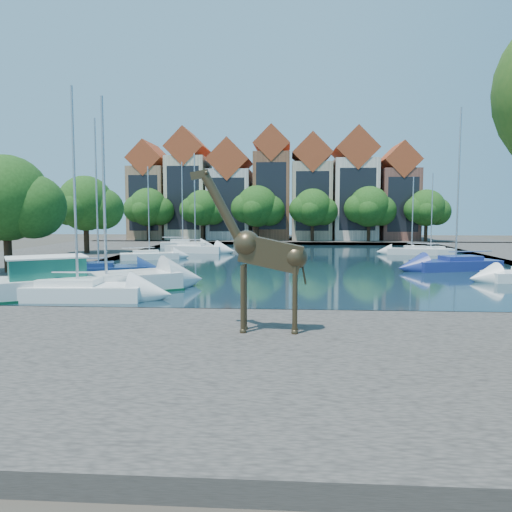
{
  "coord_description": "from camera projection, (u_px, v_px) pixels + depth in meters",
  "views": [
    {
      "loc": [
        -1.29,
        -21.59,
        4.78
      ],
      "look_at": [
        -2.6,
        -2.0,
        3.01
      ],
      "focal_mm": 35.0,
      "sensor_mm": 36.0,
      "label": 1
    }
  ],
  "objects": [
    {
      "name": "townhouse_east_mid",
      "position": [
        354.0,
        189.0,
        76.14
      ],
      "size": [
        6.43,
        9.18,
        16.65
      ],
      "color": "beige",
      "rests_on": "far_quay"
    },
    {
      "name": "far_tree_far_east",
      "position": [
        427.0,
        209.0,
        70.31
      ],
      "size": [
        6.76,
        5.2,
        7.36
      ],
      "color": "#332114",
      "rests_on": "far_quay"
    },
    {
      "name": "far_tree_mid_east",
      "position": [
        313.0,
        209.0,
        71.38
      ],
      "size": [
        7.02,
        5.4,
        7.52
      ],
      "color": "#332114",
      "rests_on": "far_quay"
    },
    {
      "name": "water_basin",
      "position": [
        303.0,
        263.0,
        45.65
      ],
      "size": [
        38.0,
        50.0,
        0.08
      ],
      "primitive_type": "cube",
      "color": "black",
      "rests_on": "ground"
    },
    {
      "name": "sailboat_left_a",
      "position": [
        78.0,
        288.0,
        26.55
      ],
      "size": [
        7.1,
        2.83,
        11.15
      ],
      "color": "white",
      "rests_on": "water_basin"
    },
    {
      "name": "sailboat_right_b",
      "position": [
        456.0,
        262.0,
        39.85
      ],
      "size": [
        7.33,
        4.26,
        12.78
      ],
      "color": "navy",
      "rests_on": "water_basin"
    },
    {
      "name": "side_tree_left_near",
      "position": [
        7.0,
        201.0,
        34.62
      ],
      "size": [
        7.8,
        6.0,
        8.2
      ],
      "color": "#332114",
      "rests_on": "left_quay"
    },
    {
      "name": "far_quay",
      "position": [
        298.0,
        240.0,
        77.43
      ],
      "size": [
        60.0,
        16.0,
        0.5
      ],
      "primitive_type": "cube",
      "color": "#524D47",
      "rests_on": "ground"
    },
    {
      "name": "townhouse_west_inner",
      "position": [
        230.0,
        195.0,
        77.48
      ],
      "size": [
        6.43,
        9.18,
        15.15
      ],
      "color": "beige",
      "rests_on": "far_quay"
    },
    {
      "name": "left_quay",
      "position": [
        39.0,
        259.0,
        47.3
      ],
      "size": [
        14.0,
        52.0,
        0.5
      ],
      "primitive_type": "cube",
      "color": "#524D47",
      "rests_on": "ground"
    },
    {
      "name": "sailboat_right_d",
      "position": [
        412.0,
        250.0,
        54.23
      ],
      "size": [
        5.41,
        2.59,
        8.4
      ],
      "color": "silver",
      "rests_on": "water_basin"
    },
    {
      "name": "giraffe_statue",
      "position": [
        262.0,
        253.0,
        17.57
      ],
      "size": [
        4.02,
        0.72,
        5.75
      ],
      "color": "#3D311E",
      "rests_on": "near_quay"
    },
    {
      "name": "far_tree_mid_west",
      "position": [
        258.0,
        208.0,
        71.9
      ],
      "size": [
        7.8,
        6.0,
        8.0
      ],
      "color": "#332114",
      "rests_on": "far_quay"
    },
    {
      "name": "far_tree_west",
      "position": [
        203.0,
        209.0,
        72.45
      ],
      "size": [
        6.76,
        5.2,
        7.36
      ],
      "color": "#332114",
      "rests_on": "far_quay"
    },
    {
      "name": "sailboat_right_c",
      "position": [
        431.0,
        250.0,
        54.47
      ],
      "size": [
        5.14,
        2.49,
        8.77
      ],
      "color": "white",
      "rests_on": "water_basin"
    },
    {
      "name": "townhouse_center",
      "position": [
        272.0,
        188.0,
        76.95
      ],
      "size": [
        5.44,
        9.18,
        16.93
      ],
      "color": "brown",
      "rests_on": "far_quay"
    },
    {
      "name": "far_tree_far_west",
      "position": [
        149.0,
        208.0,
        72.98
      ],
      "size": [
        7.28,
        5.6,
        7.68
      ],
      "color": "#332114",
      "rests_on": "far_quay"
    },
    {
      "name": "side_tree_left_far",
      "position": [
        86.0,
        205.0,
        50.6
      ],
      "size": [
        7.28,
        5.6,
        7.88
      ],
      "color": "#332114",
      "rests_on": "left_quay"
    },
    {
      "name": "motorsailer",
      "position": [
        77.0,
        279.0,
        28.24
      ],
      "size": [
        10.87,
        8.47,
        11.19
      ],
      "color": "silver",
      "rests_on": "water_basin"
    },
    {
      "name": "far_tree_east",
      "position": [
        370.0,
        208.0,
        70.83
      ],
      "size": [
        7.54,
        5.8,
        7.84
      ],
      "color": "#332114",
      "rests_on": "far_quay"
    },
    {
      "name": "townhouse_west_end",
      "position": [
        151.0,
        195.0,
        78.31
      ],
      "size": [
        5.44,
        9.18,
        14.93
      ],
      "color": "#977352",
      "rests_on": "far_quay"
    },
    {
      "name": "townhouse_east_end",
      "position": [
        397.0,
        196.0,
        75.8
      ],
      "size": [
        5.44,
        9.18,
        14.43
      ],
      "color": "brown",
      "rests_on": "far_quay"
    },
    {
      "name": "near_quay",
      "position": [
        332.0,
        364.0,
        14.82
      ],
      "size": [
        50.0,
        14.0,
        0.5
      ],
      "primitive_type": "cube",
      "color": "#524D47",
      "rests_on": "ground"
    },
    {
      "name": "townhouse_east_inner",
      "position": [
        311.0,
        192.0,
        76.61
      ],
      "size": [
        5.94,
        9.18,
        15.79
      ],
      "color": "tan",
      "rests_on": "far_quay"
    },
    {
      "name": "ground",
      "position": [
        318.0,
        321.0,
        21.8
      ],
      "size": [
        160.0,
        160.0,
        0.0
      ],
      "primitive_type": "plane",
      "color": "#38332B",
      "rests_on": "ground"
    },
    {
      "name": "sailboat_left_e",
      "position": [
        183.0,
        243.0,
        64.19
      ],
      "size": [
        5.82,
        2.8,
        10.97
      ],
      "color": "silver",
      "rests_on": "water_basin"
    },
    {
      "name": "sailboat_left_b",
      "position": [
        99.0,
        269.0,
        35.9
      ],
      "size": [
        7.04,
        4.2,
        11.22
      ],
      "color": "navy",
      "rests_on": "water_basin"
    },
    {
      "name": "sailboat_left_d",
      "position": [
        195.0,
        247.0,
        56.79
      ],
      "size": [
        6.93,
        3.7,
        11.19
      ],
      "color": "white",
      "rests_on": "water_basin"
    },
    {
      "name": "townhouse_west_mid",
      "position": [
        189.0,
        189.0,
        77.83
      ],
      "size": [
        5.94,
        9.18,
        16.79
      ],
      "color": "beige",
      "rests_on": "far_quay"
    },
    {
      "name": "sailboat_left_c",
      "position": [
        149.0,
        254.0,
        48.91
      ],
      "size": [
        5.87,
        3.86,
        9.02
      ],
      "color": "white",
      "rests_on": "water_basin"
    }
  ]
}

